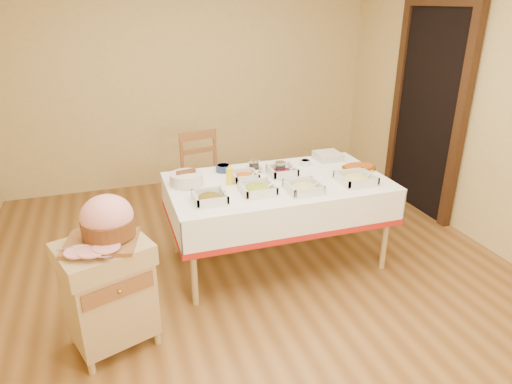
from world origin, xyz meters
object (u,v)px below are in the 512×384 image
(mustard_bottle, at_px, (230,175))
(bread_basket, at_px, (187,179))
(ham_on_board, at_px, (106,222))
(dining_table, at_px, (278,198))
(brass_platter, at_px, (359,168))
(dining_chair, at_px, (205,178))
(preserve_jar_left, at_px, (254,166))
(butcher_cart, at_px, (108,289))
(plate_stack, at_px, (328,156))
(preserve_jar_right, at_px, (280,169))

(mustard_bottle, distance_m, bread_basket, 0.35)
(ham_on_board, bearing_deg, dining_table, 24.68)
(ham_on_board, height_order, brass_platter, ham_on_board)
(dining_chair, relative_size, preserve_jar_left, 8.00)
(butcher_cart, height_order, bread_basket, bread_basket)
(dining_table, relative_size, plate_stack, 7.98)
(butcher_cart, relative_size, preserve_jar_right, 6.55)
(preserve_jar_left, bearing_deg, mustard_bottle, -142.80)
(ham_on_board, distance_m, bread_basket, 1.02)
(butcher_cart, relative_size, plate_stack, 3.34)
(bread_basket, bearing_deg, preserve_jar_left, 9.63)
(bread_basket, height_order, brass_platter, bread_basket)
(preserve_jar_left, height_order, bread_basket, same)
(ham_on_board, bearing_deg, dining_chair, 59.13)
(dining_table, xyz_separation_m, preserve_jar_right, (0.07, 0.12, 0.21))
(dining_table, bearing_deg, bread_basket, 168.25)
(preserve_jar_left, bearing_deg, preserve_jar_right, -34.94)
(ham_on_board, height_order, mustard_bottle, ham_on_board)
(dining_chair, distance_m, bread_basket, 0.93)
(plate_stack, bearing_deg, preserve_jar_right, -157.24)
(butcher_cart, bearing_deg, plate_stack, 26.57)
(ham_on_board, distance_m, plate_stack, 2.25)
(preserve_jar_right, bearing_deg, dining_table, -118.80)
(mustard_bottle, bearing_deg, bread_basket, 162.35)
(preserve_jar_right, bearing_deg, ham_on_board, -152.39)
(preserve_jar_left, relative_size, bread_basket, 0.44)
(plate_stack, bearing_deg, mustard_bottle, -163.14)
(preserve_jar_left, height_order, preserve_jar_right, preserve_jar_left)
(preserve_jar_right, bearing_deg, mustard_bottle, -170.88)
(dining_chair, height_order, bread_basket, dining_chair)
(ham_on_board, distance_m, brass_platter, 2.25)
(plate_stack, bearing_deg, ham_on_board, -153.73)
(mustard_bottle, bearing_deg, dining_table, -6.64)
(butcher_cart, height_order, ham_on_board, ham_on_board)
(mustard_bottle, bearing_deg, preserve_jar_left, 37.20)
(ham_on_board, xyz_separation_m, preserve_jar_left, (1.25, 0.89, -0.08))
(dining_chair, xyz_separation_m, mustard_bottle, (0.02, -0.92, 0.35))
(bread_basket, relative_size, brass_platter, 0.85)
(dining_table, relative_size, dining_chair, 1.93)
(dining_table, relative_size, bread_basket, 6.76)
(preserve_jar_right, distance_m, bread_basket, 0.81)
(butcher_cart, relative_size, ham_on_board, 1.66)
(dining_table, bearing_deg, preserve_jar_right, 61.20)
(mustard_bottle, xyz_separation_m, brass_platter, (1.18, -0.03, -0.06))
(dining_chair, relative_size, mustard_bottle, 5.41)
(dining_table, xyz_separation_m, plate_stack, (0.64, 0.36, 0.20))
(butcher_cart, distance_m, bread_basket, 1.13)
(dining_table, relative_size, ham_on_board, 3.98)
(dining_table, height_order, bread_basket, bread_basket)
(mustard_bottle, height_order, bread_basket, mustard_bottle)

